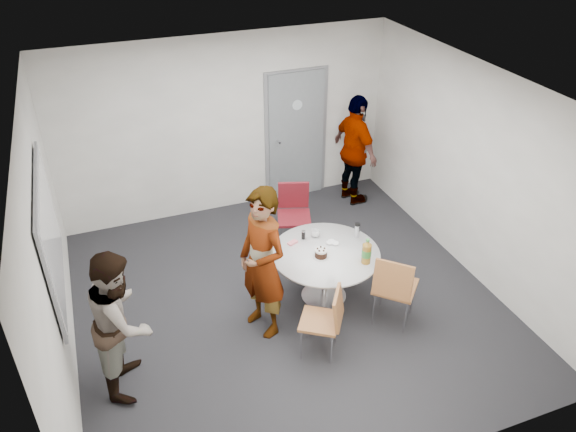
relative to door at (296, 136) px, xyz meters
name	(u,v)px	position (x,y,z in m)	size (l,w,h in m)	color
floor	(286,301)	(-1.10, -2.48, -1.03)	(5.00, 5.00, 0.00)	black
ceiling	(286,92)	(-1.10, -2.48, 1.67)	(5.00, 5.00, 0.00)	silver
wall_back	(226,126)	(-1.10, 0.02, 0.32)	(5.00, 5.00, 0.00)	#BBB8B1
wall_left	(49,255)	(-3.60, -2.48, 0.32)	(5.00, 5.00, 0.00)	#BBB8B1
wall_right	(473,172)	(1.40, -2.48, 0.32)	(5.00, 5.00, 0.00)	#BBB8B1
wall_front	(402,366)	(-1.10, -4.98, 0.32)	(5.00, 5.00, 0.00)	#BBB8B1
door	(296,136)	(0.00, 0.00, 0.00)	(1.02, 0.17, 2.12)	slate
whiteboard	(50,235)	(-3.56, -2.28, 0.42)	(0.04, 1.90, 1.25)	slate
table	(328,259)	(-0.60, -2.58, -0.43)	(1.31, 1.31, 1.01)	silver
chair_near_left	(328,316)	(-0.99, -3.44, -0.51)	(0.59, 0.58, 0.86)	brown
chair_near_right	(394,285)	(-0.11, -3.30, -0.44)	(0.67, 0.67, 0.96)	brown
chair_far	(294,209)	(-0.55, -1.33, -0.45)	(0.57, 0.60, 0.94)	maroon
person_main	(263,264)	(-1.50, -2.81, -0.11)	(0.67, 0.44, 1.83)	#A5C6EA
person_left	(122,320)	(-3.05, -3.06, -0.22)	(0.79, 0.61, 1.62)	white
person_right	(355,151)	(0.77, -0.54, -0.15)	(1.03, 0.43, 1.76)	black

